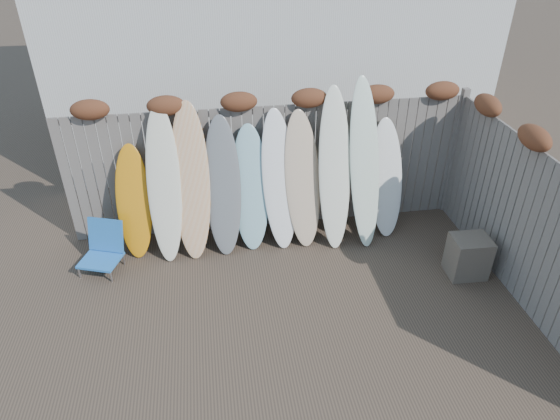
{
  "coord_description": "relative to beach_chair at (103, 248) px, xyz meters",
  "views": [
    {
      "loc": [
        -0.86,
        -4.32,
        4.52
      ],
      "look_at": [
        0.0,
        1.2,
        1.0
      ],
      "focal_mm": 32.0,
      "sensor_mm": 36.0,
      "label": 1
    }
  ],
  "objects": [
    {
      "name": "ground",
      "position": [
        2.46,
        -1.66,
        -0.32
      ],
      "size": [
        80.0,
        80.0,
        0.0
      ],
      "primitive_type": "plane",
      "color": "#493A2D"
    },
    {
      "name": "back_fence",
      "position": [
        2.52,
        0.73,
        0.86
      ],
      "size": [
        6.05,
        0.28,
        2.24
      ],
      "color": "slate",
      "rests_on": "ground"
    },
    {
      "name": "right_fence",
      "position": [
        5.45,
        -1.41,
        0.82
      ],
      "size": [
        0.28,
        4.4,
        2.24
      ],
      "color": "slate",
      "rests_on": "ground"
    },
    {
      "name": "beach_chair",
      "position": [
        0.0,
        0.0,
        0.0
      ],
      "size": [
        0.67,
        0.7,
        0.69
      ],
      "color": "blue",
      "rests_on": "ground"
    },
    {
      "name": "wooden_crate",
      "position": [
        5.02,
        -0.95,
        -0.02
      ],
      "size": [
        0.53,
        0.44,
        0.6
      ],
      "primitive_type": "cube",
      "rotation": [
        0.0,
        0.0,
        -0.04
      ],
      "color": "#483F36",
      "rests_on": "ground"
    },
    {
      "name": "lattice_panel",
      "position": [
        5.57,
        -0.57,
        0.59
      ],
      "size": [
        0.09,
        1.22,
        1.82
      ],
      "primitive_type": "cube",
      "rotation": [
        0.0,
        0.0,
        -0.03
      ],
      "color": "#413127",
      "rests_on": "ground"
    },
    {
      "name": "surfboard_0",
      "position": [
        0.46,
        0.36,
        0.49
      ],
      "size": [
        0.55,
        0.63,
        1.62
      ],
      "primitive_type": "ellipsoid",
      "rotation": [
        -0.31,
        0.0,
        -0.09
      ],
      "color": "orange",
      "rests_on": "ground"
    },
    {
      "name": "surfboard_1",
      "position": [
        0.93,
        0.29,
        0.76
      ],
      "size": [
        0.54,
        0.8,
        2.17
      ],
      "primitive_type": "ellipsoid",
      "rotation": [
        -0.31,
        0.0,
        -0.08
      ],
      "color": "white",
      "rests_on": "ground"
    },
    {
      "name": "surfboard_2",
      "position": [
        1.3,
        0.3,
        0.77
      ],
      "size": [
        0.6,
        0.81,
        2.19
      ],
      "primitive_type": "ellipsoid",
      "rotation": [
        -0.31,
        0.0,
        -0.08
      ],
      "color": "#EDB572",
      "rests_on": "ground"
    },
    {
      "name": "surfboard_3",
      "position": [
        1.74,
        0.3,
        0.67
      ],
      "size": [
        0.56,
        0.73,
        1.98
      ],
      "primitive_type": "ellipsoid",
      "rotation": [
        -0.31,
        0.0,
        -0.06
      ],
      "color": "slate",
      "rests_on": "ground"
    },
    {
      "name": "surfboard_4",
      "position": [
        2.14,
        0.34,
        0.59
      ],
      "size": [
        0.56,
        0.67,
        1.81
      ],
      "primitive_type": "ellipsoid",
      "rotation": [
        -0.31,
        0.0,
        -0.05
      ],
      "color": "#92C4D0",
      "rests_on": "ground"
    },
    {
      "name": "surfboard_5",
      "position": [
        2.57,
        0.33,
        0.69
      ],
      "size": [
        0.57,
        0.76,
        2.01
      ],
      "primitive_type": "ellipsoid",
      "rotation": [
        -0.31,
        0.0,
        0.1
      ],
      "color": "white",
      "rests_on": "ground"
    },
    {
      "name": "surfboard_6",
      "position": [
        2.91,
        0.32,
        0.67
      ],
      "size": [
        0.6,
        0.75,
        1.98
      ],
      "primitive_type": "ellipsoid",
      "rotation": [
        -0.31,
        0.0,
        0.1
      ],
      "color": "#CFB394",
      "rests_on": "ground"
    },
    {
      "name": "surfboard_7",
      "position": [
        3.37,
        0.26,
        0.83
      ],
      "size": [
        0.5,
        0.83,
        2.31
      ],
      "primitive_type": "ellipsoid",
      "rotation": [
        -0.31,
        0.0,
        -0.04
      ],
      "color": "white",
      "rests_on": "ground"
    },
    {
      "name": "surfboard_8",
      "position": [
        3.81,
        0.24,
        0.89
      ],
      "size": [
        0.52,
        0.88,
        2.42
      ],
      "primitive_type": "ellipsoid",
      "rotation": [
        -0.31,
        0.0,
        0.08
      ],
      "color": "silver",
      "rests_on": "ground"
    },
    {
      "name": "surfboard_9",
      "position": [
        4.22,
        0.35,
        0.57
      ],
      "size": [
        0.55,
        0.66,
        1.78
      ],
      "primitive_type": "ellipsoid",
      "rotation": [
        -0.31,
        0.0,
        0.06
      ],
      "color": "white",
      "rests_on": "ground"
    }
  ]
}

